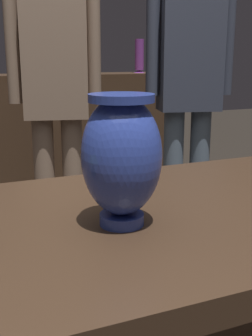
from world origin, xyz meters
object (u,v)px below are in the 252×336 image
(visitor_center_back, at_px, (55,88))
(visitor_near_right, at_px, (189,80))
(shelf_vase_far_right, at_px, (139,57))
(vase_centerpiece, at_px, (122,156))
(shelf_vase_right, at_px, (70,65))

(visitor_center_back, bearing_deg, visitor_near_right, 178.89)
(shelf_vase_far_right, distance_m, visitor_center_back, 1.12)
(vase_centerpiece, bearing_deg, shelf_vase_far_right, 64.56)
(shelf_vase_right, height_order, visitor_center_back, visitor_center_back)
(vase_centerpiece, xyz_separation_m, shelf_vase_far_right, (1.07, 2.26, 0.18))
(shelf_vase_far_right, height_order, visitor_center_back, visitor_center_back)
(shelf_vase_right, relative_size, visitor_center_back, 0.12)
(shelf_vase_far_right, bearing_deg, vase_centerpiece, -115.44)
(visitor_center_back, height_order, visitor_near_right, visitor_near_right)
(shelf_vase_far_right, xyz_separation_m, visitor_near_right, (-0.14, -0.93, -0.12))
(shelf_vase_far_right, relative_size, visitor_near_right, 0.14)
(vase_centerpiece, height_order, shelf_vase_right, shelf_vase_right)
(vase_centerpiece, bearing_deg, shelf_vase_right, 76.27)
(vase_centerpiece, height_order, visitor_near_right, visitor_near_right)
(shelf_vase_right, xyz_separation_m, visitor_near_right, (0.38, -0.94, -0.07))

